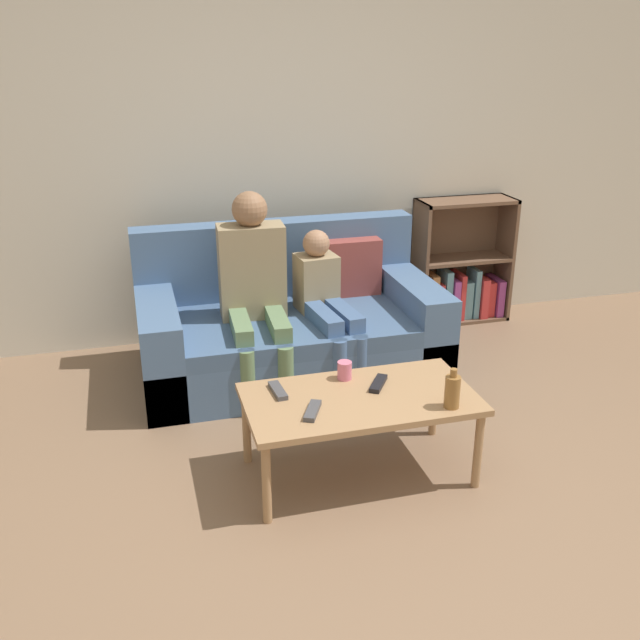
% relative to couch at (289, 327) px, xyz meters
% --- Properties ---
extents(ground_plane, '(22.00, 22.00, 0.00)m').
position_rel_couch_xyz_m(ground_plane, '(0.05, -1.74, -0.27)').
color(ground_plane, '#84664C').
extents(wall_back, '(12.00, 0.06, 2.60)m').
position_rel_couch_xyz_m(wall_back, '(0.05, 0.67, 1.03)').
color(wall_back, beige).
rests_on(wall_back, ground_plane).
extents(couch, '(1.77, 0.96, 0.86)m').
position_rel_couch_xyz_m(couch, '(0.00, 0.00, 0.00)').
color(couch, '#4C6B93').
rests_on(couch, ground_plane).
extents(bookshelf, '(0.68, 0.28, 0.88)m').
position_rel_couch_xyz_m(bookshelf, '(1.37, 0.51, 0.05)').
color(bookshelf, brown).
rests_on(bookshelf, ground_plane).
extents(coffee_table, '(1.05, 0.57, 0.41)m').
position_rel_couch_xyz_m(coffee_table, '(0.05, -1.21, 0.10)').
color(coffee_table, '#A87F56').
rests_on(coffee_table, ground_plane).
extents(person_adult, '(0.39, 0.67, 1.12)m').
position_rel_couch_xyz_m(person_adult, '(-0.22, -0.09, 0.36)').
color(person_adult, '#66845B').
rests_on(person_adult, ground_plane).
extents(person_child, '(0.30, 0.67, 0.87)m').
position_rel_couch_xyz_m(person_child, '(0.19, -0.15, 0.21)').
color(person_child, '#476693').
rests_on(person_child, ground_plane).
extents(cup_near, '(0.07, 0.07, 0.09)m').
position_rel_couch_xyz_m(cup_near, '(0.03, -1.02, 0.18)').
color(cup_near, pink).
rests_on(cup_near, coffee_table).
extents(tv_remote_0, '(0.13, 0.17, 0.02)m').
position_rel_couch_xyz_m(tv_remote_0, '(0.16, -1.13, 0.15)').
color(tv_remote_0, black).
rests_on(tv_remote_0, coffee_table).
extents(tv_remote_1, '(0.12, 0.17, 0.02)m').
position_rel_couch_xyz_m(tv_remote_1, '(-0.20, -1.31, 0.15)').
color(tv_remote_1, '#47474C').
rests_on(tv_remote_1, coffee_table).
extents(tv_remote_2, '(0.06, 0.17, 0.02)m').
position_rel_couch_xyz_m(tv_remote_2, '(-0.30, -1.08, 0.15)').
color(tv_remote_2, '#47474C').
rests_on(tv_remote_2, coffee_table).
extents(bottle, '(0.07, 0.07, 0.18)m').
position_rel_couch_xyz_m(bottle, '(0.40, -1.41, 0.21)').
color(bottle, olive).
rests_on(bottle, coffee_table).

